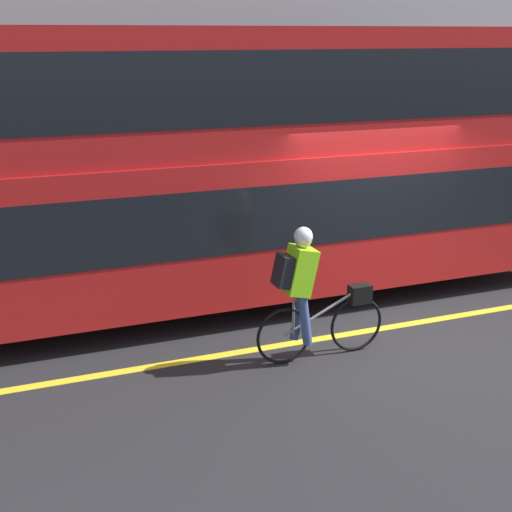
# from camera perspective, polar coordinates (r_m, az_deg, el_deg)

# --- Properties ---
(ground_plane) EXTENTS (80.00, 80.00, 0.00)m
(ground_plane) POSITION_cam_1_polar(r_m,az_deg,el_deg) (9.52, 10.93, -5.64)
(ground_plane) COLOR #232326
(road_center_line) EXTENTS (50.00, 0.14, 0.01)m
(road_center_line) POSITION_cam_1_polar(r_m,az_deg,el_deg) (9.53, 10.86, -5.57)
(road_center_line) COLOR yellow
(road_center_line) RESTS_ON ground_plane
(sidewalk_curb) EXTENTS (60.00, 1.95, 0.15)m
(sidewalk_curb) POSITION_cam_1_polar(r_m,az_deg,el_deg) (13.85, -0.30, 2.35)
(sidewalk_curb) COLOR gray
(sidewalk_curb) RESTS_ON ground_plane
(bus) EXTENTS (11.61, 2.59, 3.76)m
(bus) POSITION_cam_1_polar(r_m,az_deg,el_deg) (9.63, -7.08, 7.83)
(bus) COLOR black
(bus) RESTS_ON ground_plane
(cyclist_on_bike) EXTENTS (1.63, 0.32, 1.62)m
(cyclist_on_bike) POSITION_cam_1_polar(r_m,az_deg,el_deg) (8.18, 4.23, -2.68)
(cyclist_on_bike) COLOR black
(cyclist_on_bike) RESTS_ON ground_plane
(trash_bin) EXTENTS (0.54, 0.54, 0.88)m
(trash_bin) POSITION_cam_1_polar(r_m,az_deg,el_deg) (14.68, 8.86, 5.09)
(trash_bin) COLOR #194C23
(trash_bin) RESTS_ON sidewalk_curb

